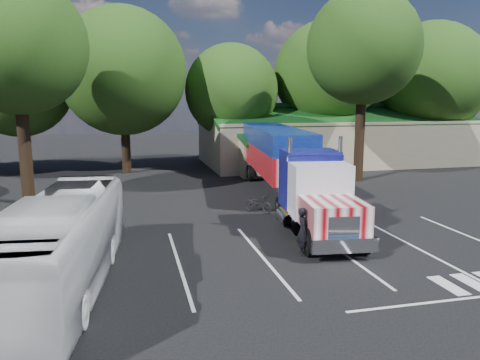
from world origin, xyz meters
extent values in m
plane|color=black|center=(0.00, 0.00, 0.00)|extent=(120.00, 120.00, 0.00)
cube|color=tan|center=(14.00, 18.00, 2.00)|extent=(24.00, 11.00, 4.00)
cube|color=#113E15|center=(14.00, 15.60, 4.50)|extent=(24.20, 6.25, 2.10)
cube|color=#113E15|center=(14.00, 20.40, 4.50)|extent=(24.20, 6.25, 2.10)
cube|color=tan|center=(6.00, 12.30, 1.40)|extent=(5.00, 2.50, 2.80)
cube|color=#113E15|center=(6.00, 11.00, 2.90)|extent=(5.40, 3.19, 0.80)
cylinder|color=black|center=(-13.00, 17.80, 2.00)|extent=(0.70, 0.70, 4.00)
sphere|color=#1E3F12|center=(-13.00, 17.80, 7.15)|extent=(8.40, 8.40, 8.40)
cylinder|color=black|center=(-5.00, 16.20, 2.15)|extent=(0.70, 0.70, 4.30)
sphere|color=#1E3F12|center=(-5.00, 16.20, 8.05)|extent=(10.00, 10.00, 10.00)
cylinder|color=black|center=(4.00, 17.50, 1.80)|extent=(0.70, 0.70, 3.60)
sphere|color=#1E3F12|center=(4.00, 17.50, 6.60)|extent=(8.00, 8.00, 8.00)
cylinder|color=black|center=(13.00, 18.00, 2.25)|extent=(0.70, 0.70, 4.50)
sphere|color=#1E3F12|center=(13.00, 18.00, 8.10)|extent=(9.60, 9.60, 9.60)
cylinder|color=black|center=(23.00, 16.80, 1.95)|extent=(0.70, 0.70, 3.90)
sphere|color=#1E3F12|center=(23.00, 16.80, 7.80)|extent=(10.40, 10.40, 10.40)
cylinder|color=black|center=(-10.50, 6.00, 3.00)|extent=(0.70, 0.70, 6.00)
sphere|color=#1E3F12|center=(-10.50, 6.00, 8.85)|extent=(7.60, 7.60, 7.60)
cylinder|color=black|center=(11.50, 8.50, 3.25)|extent=(0.70, 0.70, 6.50)
sphere|color=#1E3F12|center=(11.50, 8.50, 9.50)|extent=(8.00, 8.00, 8.00)
cube|color=black|center=(3.23, -3.48, 0.75)|extent=(1.83, 7.10, 0.25)
cube|color=white|center=(2.78, -7.22, 0.65)|extent=(2.52, 0.55, 0.55)
cube|color=white|center=(2.80, -7.02, 1.25)|extent=(1.21, 0.26, 0.90)
cube|color=silver|center=(2.94, -5.87, 1.46)|extent=(2.58, 2.67, 1.15)
cube|color=silver|center=(3.18, -3.88, 2.06)|extent=(2.68, 1.89, 2.31)
cube|color=black|center=(3.10, -4.53, 2.56)|extent=(2.30, 0.35, 1.00)
cube|color=white|center=(3.28, -3.03, 3.36)|extent=(2.60, 0.41, 0.25)
cube|color=#0C0F59|center=(3.39, -2.08, 2.26)|extent=(2.73, 2.29, 2.71)
cylinder|color=white|center=(2.14, -2.84, 2.61)|extent=(0.20, 0.20, 3.41)
cylinder|color=white|center=(4.43, -3.12, 2.61)|extent=(0.20, 0.20, 3.41)
cylinder|color=white|center=(1.89, -3.22, 0.75)|extent=(0.85, 1.67, 0.66)
cylinder|color=white|center=(4.58, -3.54, 0.75)|extent=(0.85, 1.67, 0.66)
cube|color=white|center=(4.43, 6.59, 2.16)|extent=(4.12, 13.07, 1.51)
cube|color=navy|center=(4.43, 6.59, 3.51)|extent=(4.12, 13.07, 1.20)
cube|color=black|center=(4.93, 10.77, 0.85)|extent=(1.61, 3.63, 0.35)
cube|color=black|center=(3.09, 1.29, 0.70)|extent=(0.13, 0.13, 1.41)
cube|color=black|center=(4.48, 1.12, 0.70)|extent=(0.13, 0.13, 1.41)
cube|color=white|center=(5.20, 13.07, 0.45)|extent=(2.41, 0.41, 0.12)
cylinder|color=black|center=(1.83, -6.24, 0.55)|extent=(0.48, 1.14, 1.10)
cylinder|color=black|center=(3.93, -6.49, 0.55)|extent=(0.48, 1.14, 1.10)
cylinder|color=black|center=(2.38, -1.66, 0.55)|extent=(0.48, 1.14, 1.10)
cylinder|color=black|center=(4.47, -1.91, 0.55)|extent=(0.48, 1.14, 1.10)
cylinder|color=black|center=(2.51, -0.56, 0.55)|extent=(0.48, 1.14, 1.10)
cylinder|color=black|center=(4.61, -0.81, 0.55)|extent=(0.48, 1.14, 1.10)
cylinder|color=black|center=(3.79, 10.10, 0.55)|extent=(0.48, 1.14, 1.10)
cylinder|color=black|center=(5.88, 9.85, 0.55)|extent=(0.48, 1.14, 1.10)
cylinder|color=black|center=(3.93, 11.30, 0.55)|extent=(0.48, 1.14, 1.10)
cylinder|color=black|center=(6.02, 11.05, 0.55)|extent=(0.48, 1.14, 1.10)
imported|color=black|center=(1.60, -6.00, 0.93)|extent=(0.55, 0.74, 1.86)
imported|color=black|center=(1.80, 1.00, 0.46)|extent=(1.57, 1.77, 0.93)
imported|color=silver|center=(-7.00, -7.33, 1.50)|extent=(3.72, 10.99, 3.00)
imported|color=#ACAFB4|center=(9.34, 14.00, 0.61)|extent=(3.83, 1.76, 1.22)
camera|label=1|loc=(-4.84, -22.37, 6.03)|focal=35.00mm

